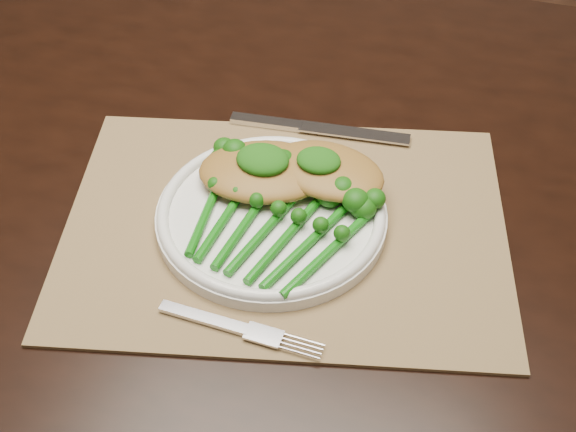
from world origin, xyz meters
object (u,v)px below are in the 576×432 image
(placemat, at_px, (285,227))
(chicken_fillet_left, at_px, (265,171))
(dinner_plate, at_px, (271,214))
(dining_table, at_px, (239,337))
(broccolini_bundle, at_px, (267,228))

(placemat, relative_size, chicken_fillet_left, 3.23)
(placemat, xyz_separation_m, chicken_fillet_left, (-0.04, 0.04, 0.03))
(placemat, bearing_deg, dinner_plate, 163.07)
(dinner_plate, bearing_deg, dining_table, 132.87)
(dinner_plate, relative_size, broccolini_bundle, 1.17)
(placemat, relative_size, dinner_plate, 1.91)
(broccolini_bundle, bearing_deg, chicken_fillet_left, 121.44)
(placemat, bearing_deg, chicken_fillet_left, 116.47)
(dining_table, relative_size, chicken_fillet_left, 11.22)
(dining_table, distance_m, chicken_fillet_left, 0.42)
(dining_table, height_order, chicken_fillet_left, chicken_fillet_left)
(broccolini_bundle, bearing_deg, placemat, 78.73)
(chicken_fillet_left, bearing_deg, broccolini_bundle, -85.79)
(dinner_plate, xyz_separation_m, broccolini_bundle, (0.01, -0.03, 0.01))
(dining_table, xyz_separation_m, broccolini_bundle, (0.10, -0.13, 0.40))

